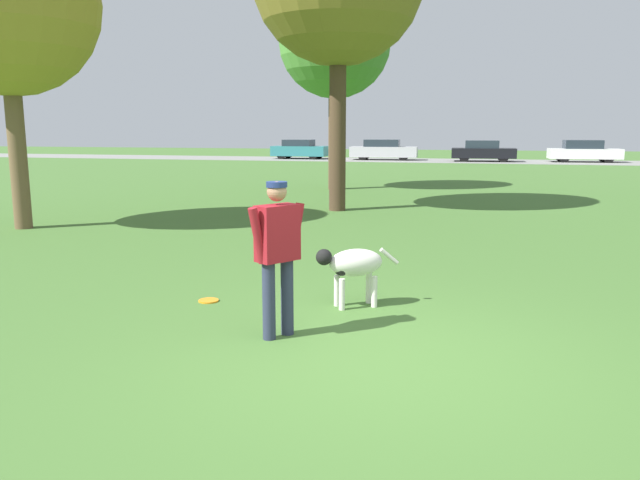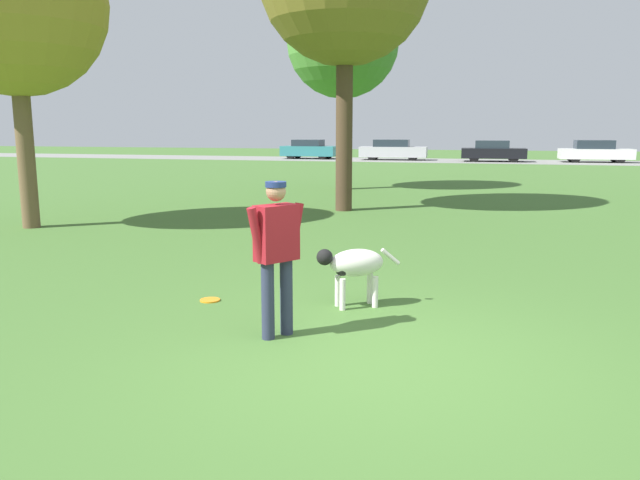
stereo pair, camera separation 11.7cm
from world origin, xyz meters
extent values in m
plane|color=#426B2D|center=(0.00, 0.00, 0.00)|extent=(120.00, 120.00, 0.00)
cube|color=gray|center=(0.00, 37.32, 0.01)|extent=(120.00, 6.00, 0.01)
cylinder|color=#2D334C|center=(-0.99, 0.51, 0.39)|extent=(0.18, 0.18, 0.79)
cylinder|color=#2D334C|center=(-1.12, 0.31, 0.39)|extent=(0.18, 0.18, 0.79)
cube|color=maroon|center=(-1.06, 0.41, 1.07)|extent=(0.42, 0.48, 0.56)
cylinder|color=maroon|center=(-0.93, 0.61, 1.07)|extent=(0.19, 0.22, 0.57)
cylinder|color=maroon|center=(-1.19, 0.21, 1.07)|extent=(0.19, 0.22, 0.57)
sphere|color=#A87A5B|center=(-1.06, 0.41, 1.48)|extent=(0.27, 0.27, 0.20)
cylinder|color=navy|center=(-1.06, 0.41, 1.55)|extent=(0.29, 0.29, 0.05)
ellipsoid|color=silver|center=(-0.52, 1.68, 0.53)|extent=(0.73, 0.62, 0.32)
ellipsoid|color=black|center=(-0.67, 1.58, 0.48)|extent=(0.27, 0.29, 0.18)
sphere|color=black|center=(-0.85, 1.47, 0.62)|extent=(0.26, 0.26, 0.19)
cylinder|color=silver|center=(-0.64, 1.50, 0.19)|extent=(0.10, 0.10, 0.37)
cylinder|color=silver|center=(-0.74, 1.65, 0.19)|extent=(0.10, 0.10, 0.37)
cylinder|color=silver|center=(-0.30, 1.71, 0.19)|extent=(0.10, 0.10, 0.37)
cylinder|color=silver|center=(-0.39, 1.86, 0.19)|extent=(0.10, 0.10, 0.37)
cylinder|color=silver|center=(-0.16, 1.91, 0.58)|extent=(0.23, 0.17, 0.22)
cylinder|color=orange|center=(-2.30, 1.44, 0.01)|extent=(0.25, 0.25, 0.02)
torus|color=orange|center=(-2.30, 1.44, 0.01)|extent=(0.25, 0.25, 0.02)
cylinder|color=brown|center=(-8.55, 5.73, 1.60)|extent=(0.36, 0.36, 3.20)
sphere|color=olive|center=(-8.55, 5.73, 4.59)|extent=(3.72, 3.72, 3.72)
cylinder|color=#4C3826|center=(-2.76, 10.32, 2.08)|extent=(0.42, 0.42, 4.15)
cylinder|color=brown|center=(-4.18, 15.96, 1.79)|extent=(0.43, 0.43, 3.59)
sphere|color=#4C8938|center=(-4.18, 15.96, 5.01)|extent=(3.81, 3.81, 3.81)
cube|color=teal|center=(-11.80, 37.48, 0.56)|extent=(3.90, 1.85, 0.69)
cube|color=#232D38|center=(-11.92, 37.48, 1.13)|extent=(2.03, 1.58, 0.45)
cylinder|color=black|center=(-10.63, 38.26, 0.31)|extent=(0.62, 0.20, 0.62)
cylinder|color=black|center=(-10.64, 36.68, 0.31)|extent=(0.62, 0.20, 0.62)
cylinder|color=black|center=(-12.97, 38.28, 0.31)|extent=(0.62, 0.20, 0.62)
cylinder|color=black|center=(-12.98, 36.69, 0.31)|extent=(0.62, 0.20, 0.62)
cube|color=#B7B7BC|center=(-5.79, 37.31, 0.56)|extent=(4.60, 1.89, 0.70)
cube|color=#232D38|center=(-5.93, 37.30, 1.15)|extent=(2.42, 1.55, 0.48)
cylinder|color=black|center=(-4.47, 38.09, 0.30)|extent=(0.61, 0.23, 0.60)
cylinder|color=black|center=(-4.40, 36.66, 0.30)|extent=(0.61, 0.23, 0.60)
cylinder|color=black|center=(-7.18, 37.97, 0.30)|extent=(0.61, 0.23, 0.60)
cylinder|color=black|center=(-7.12, 36.53, 0.30)|extent=(0.61, 0.23, 0.60)
cube|color=black|center=(0.81, 36.96, 0.55)|extent=(4.11, 1.94, 0.64)
cube|color=#232D38|center=(0.69, 36.95, 1.12)|extent=(2.16, 1.62, 0.50)
cylinder|color=black|center=(2.00, 37.78, 0.33)|extent=(0.66, 0.22, 0.65)
cylinder|color=black|center=(2.05, 36.21, 0.33)|extent=(0.66, 0.22, 0.65)
cylinder|color=black|center=(-0.43, 37.70, 0.33)|extent=(0.66, 0.22, 0.65)
cylinder|color=black|center=(-0.38, 36.13, 0.33)|extent=(0.66, 0.22, 0.65)
cube|color=white|center=(7.03, 37.64, 0.54)|extent=(4.42, 1.89, 0.63)
cube|color=#232D38|center=(6.90, 37.64, 1.13)|extent=(2.33, 1.55, 0.54)
cylinder|color=black|center=(8.30, 38.43, 0.32)|extent=(0.65, 0.23, 0.64)
cylinder|color=black|center=(8.37, 36.99, 0.32)|extent=(0.65, 0.23, 0.64)
cylinder|color=black|center=(5.69, 38.30, 0.32)|extent=(0.65, 0.23, 0.64)
cylinder|color=black|center=(5.76, 36.86, 0.32)|extent=(0.65, 0.23, 0.64)
camera|label=1|loc=(0.89, -5.36, 2.08)|focal=35.00mm
camera|label=2|loc=(1.01, -5.32, 2.08)|focal=35.00mm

